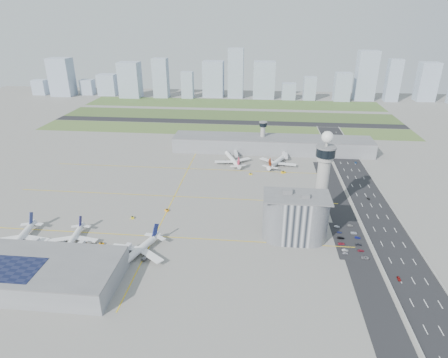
# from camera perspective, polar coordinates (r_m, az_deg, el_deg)

# --- Properties ---
(ground) EXTENTS (1000.00, 1000.00, 0.00)m
(ground) POSITION_cam_1_polar(r_m,az_deg,el_deg) (273.66, -0.74, -5.82)
(ground) COLOR gray
(grass_strip_0) EXTENTS (480.00, 50.00, 0.08)m
(grass_strip_0) POSITION_cam_1_polar(r_m,az_deg,el_deg) (483.11, -0.10, 7.52)
(grass_strip_0) COLOR #4F6932
(grass_strip_0) RESTS_ON ground
(grass_strip_1) EXTENTS (480.00, 60.00, 0.08)m
(grass_strip_1) POSITION_cam_1_polar(r_m,az_deg,el_deg) (555.19, 0.70, 9.68)
(grass_strip_1) COLOR #435F2D
(grass_strip_1) RESTS_ON ground
(grass_strip_2) EXTENTS (480.00, 70.00, 0.08)m
(grass_strip_2) POSITION_cam_1_polar(r_m,az_deg,el_deg) (632.83, 1.36, 11.43)
(grass_strip_2) COLOR #4D6F34
(grass_strip_2) RESTS_ON ground
(runway) EXTENTS (480.00, 22.00, 0.10)m
(runway) POSITION_cam_1_polar(r_m,az_deg,el_deg) (518.56, 0.32, 8.66)
(runway) COLOR black
(runway) RESTS_ON ground
(highway) EXTENTS (28.00, 500.00, 0.10)m
(highway) POSITION_cam_1_polar(r_m,az_deg,el_deg) (286.03, 22.97, -6.49)
(highway) COLOR black
(highway) RESTS_ON ground
(barrier_left) EXTENTS (0.60, 500.00, 1.20)m
(barrier_left) POSITION_cam_1_polar(r_m,az_deg,el_deg) (281.79, 20.26, -6.37)
(barrier_left) COLOR #9E9E99
(barrier_left) RESTS_ON ground
(barrier_right) EXTENTS (0.60, 500.00, 1.20)m
(barrier_right) POSITION_cam_1_polar(r_m,az_deg,el_deg) (290.37, 25.64, -6.41)
(barrier_right) COLOR #9E9E99
(barrier_right) RESTS_ON ground
(landside_road) EXTENTS (18.00, 260.00, 0.08)m
(landside_road) POSITION_cam_1_polar(r_m,az_deg,el_deg) (270.98, 18.45, -7.50)
(landside_road) COLOR black
(landside_road) RESTS_ON ground
(parking_lot) EXTENTS (20.00, 44.00, 0.10)m
(parking_lot) POSITION_cam_1_polar(r_m,az_deg,el_deg) (260.56, 18.54, -8.85)
(parking_lot) COLOR black
(parking_lot) RESTS_ON ground
(taxiway_line_h_0) EXTENTS (260.00, 0.60, 0.01)m
(taxiway_line_h_0) POSITION_cam_1_polar(r_m,az_deg,el_deg) (255.72, -10.55, -8.58)
(taxiway_line_h_0) COLOR yellow
(taxiway_line_h_0) RESTS_ON ground
(taxiway_line_h_1) EXTENTS (260.00, 0.60, 0.01)m
(taxiway_line_h_1) POSITION_cam_1_polar(r_m,az_deg,el_deg) (306.21, -7.57, -2.64)
(taxiway_line_h_1) COLOR yellow
(taxiway_line_h_1) RESTS_ON ground
(taxiway_line_h_2) EXTENTS (260.00, 0.60, 0.01)m
(taxiway_line_h_2) POSITION_cam_1_polar(r_m,az_deg,el_deg) (359.63, -5.47, 1.58)
(taxiway_line_h_2) COLOR yellow
(taxiway_line_h_2) RESTS_ON ground
(taxiway_line_v) EXTENTS (0.60, 260.00, 0.01)m
(taxiway_line_v) POSITION_cam_1_polar(r_m,az_deg,el_deg) (306.21, -7.57, -2.64)
(taxiway_line_v) COLOR yellow
(taxiway_line_v) RESTS_ON ground
(control_tower) EXTENTS (14.00, 14.00, 64.50)m
(control_tower) POSITION_cam_1_polar(r_m,az_deg,el_deg) (267.86, 14.91, 0.99)
(control_tower) COLOR #ADAAA5
(control_tower) RESTS_ON ground
(secondary_tower) EXTENTS (8.60, 8.60, 31.90)m
(secondary_tower) POSITION_cam_1_polar(r_m,az_deg,el_deg) (403.56, 5.93, 6.88)
(secondary_tower) COLOR #ADAAA5
(secondary_tower) RESTS_ON ground
(admin_building) EXTENTS (42.00, 24.00, 33.50)m
(admin_building) POSITION_cam_1_polar(r_m,az_deg,el_deg) (246.85, 10.80, -5.73)
(admin_building) COLOR #B2B2B7
(admin_building) RESTS_ON ground
(terminal_pier) EXTENTS (210.00, 32.00, 15.80)m
(terminal_pier) POSITION_cam_1_polar(r_m,az_deg,el_deg) (405.12, 7.28, 5.26)
(terminal_pier) COLOR gray
(terminal_pier) RESTS_ON ground
(near_terminal) EXTENTS (84.00, 42.00, 13.00)m
(near_terminal) POSITION_cam_1_polar(r_m,az_deg,el_deg) (231.75, -26.08, -12.76)
(near_terminal) COLOR gray
(near_terminal) RESTS_ON ground
(airplane_near_a) EXTENTS (42.39, 48.06, 12.23)m
(airplane_near_a) POSITION_cam_1_polar(r_m,az_deg,el_deg) (273.76, -28.85, -7.62)
(airplane_near_a) COLOR white
(airplane_near_a) RESTS_ON ground
(airplane_near_b) EXTENTS (36.15, 41.17, 10.60)m
(airplane_near_b) POSITION_cam_1_polar(r_m,az_deg,el_deg) (260.07, -22.16, -8.14)
(airplane_near_b) COLOR white
(airplane_near_b) RESTS_ON ground
(airplane_near_c) EXTENTS (51.55, 55.37, 12.50)m
(airplane_near_c) POSITION_cam_1_polar(r_m,az_deg,el_deg) (234.72, -13.25, -10.25)
(airplane_near_c) COLOR white
(airplane_near_c) RESTS_ON ground
(airplane_far_a) EXTENTS (50.65, 54.35, 12.25)m
(airplane_far_a) POSITION_cam_1_polar(r_m,az_deg,el_deg) (370.30, 1.30, 3.37)
(airplane_far_a) COLOR white
(airplane_far_a) RESTS_ON ground
(airplane_far_b) EXTENTS (53.68, 57.07, 12.67)m
(airplane_far_b) POSITION_cam_1_polar(r_m,az_deg,el_deg) (369.73, 8.24, 3.12)
(airplane_far_b) COLOR white
(airplane_far_b) RESTS_ON ground
(jet_bridge_near_0) EXTENTS (5.39, 14.31, 5.70)m
(jet_bridge_near_0) POSITION_cam_1_polar(r_m,az_deg,el_deg) (260.68, -28.38, -9.95)
(jet_bridge_near_0) COLOR silver
(jet_bridge_near_0) RESTS_ON ground
(jet_bridge_near_1) EXTENTS (5.39, 14.31, 5.70)m
(jet_bridge_near_1) POSITION_cam_1_polar(r_m,az_deg,el_deg) (245.83, -22.45, -10.84)
(jet_bridge_near_1) COLOR silver
(jet_bridge_near_1) RESTS_ON ground
(jet_bridge_near_2) EXTENTS (5.39, 14.31, 5.70)m
(jet_bridge_near_2) POSITION_cam_1_polar(r_m,az_deg,el_deg) (233.91, -15.80, -11.71)
(jet_bridge_near_2) COLOR silver
(jet_bridge_near_2) RESTS_ON ground
(jet_bridge_far_0) EXTENTS (5.39, 14.31, 5.70)m
(jet_bridge_far_0) POSITION_cam_1_polar(r_m,az_deg,el_deg) (392.26, 1.72, 4.05)
(jet_bridge_far_0) COLOR silver
(jet_bridge_far_0) RESTS_ON ground
(jet_bridge_far_1) EXTENTS (5.39, 14.31, 5.70)m
(jet_bridge_far_1) POSITION_cam_1_polar(r_m,az_deg,el_deg) (392.22, 9.03, 3.75)
(jet_bridge_far_1) COLOR silver
(jet_bridge_far_1) RESTS_ON ground
(tug_0) EXTENTS (3.63, 2.96, 1.83)m
(tug_0) POSITION_cam_1_polar(r_m,az_deg,el_deg) (259.67, -23.18, -9.52)
(tug_0) COLOR yellow
(tug_0) RESTS_ON ground
(tug_1) EXTENTS (3.67, 3.56, 1.77)m
(tug_1) POSITION_cam_1_polar(r_m,az_deg,el_deg) (254.81, -18.15, -9.36)
(tug_1) COLOR orange
(tug_1) RESTS_ON ground
(tug_2) EXTENTS (2.96, 3.32, 1.60)m
(tug_2) POSITION_cam_1_polar(r_m,az_deg,el_deg) (279.53, -13.79, -5.71)
(tug_2) COLOR yellow
(tug_2) RESTS_ON ground
(tug_3) EXTENTS (3.63, 3.34, 1.74)m
(tug_3) POSITION_cam_1_polar(r_m,az_deg,el_deg) (284.43, -8.69, -4.70)
(tug_3) COLOR orange
(tug_3) RESTS_ON ground
(tug_4) EXTENTS (3.40, 2.90, 1.67)m
(tug_4) POSITION_cam_1_polar(r_m,az_deg,el_deg) (344.95, 4.07, 0.79)
(tug_4) COLOR yellow
(tug_4) RESTS_ON ground
(tug_5) EXTENTS (4.36, 3.82, 2.12)m
(tug_5) POSITION_cam_1_polar(r_m,az_deg,el_deg) (351.81, 9.02, 1.06)
(tug_5) COLOR #ECAF0C
(tug_5) RESTS_ON ground
(car_lot_0) EXTENTS (3.33, 1.68, 1.09)m
(car_lot_0) POSITION_cam_1_polar(r_m,az_deg,el_deg) (246.18, 17.97, -10.70)
(car_lot_0) COLOR silver
(car_lot_0) RESTS_ON ground
(car_lot_1) EXTENTS (4.01, 1.90, 1.27)m
(car_lot_1) POSITION_cam_1_polar(r_m,az_deg,el_deg) (248.87, 17.97, -10.27)
(car_lot_1) COLOR #ACADAF
(car_lot_1) RESTS_ON ground
(car_lot_2) EXTENTS (4.38, 2.24, 1.18)m
(car_lot_2) POSITION_cam_1_polar(r_m,az_deg,el_deg) (254.58, 17.47, -9.37)
(car_lot_2) COLOR maroon
(car_lot_2) RESTS_ON ground
(car_lot_3) EXTENTS (4.55, 1.94, 1.31)m
(car_lot_3) POSITION_cam_1_polar(r_m,az_deg,el_deg) (260.41, 17.38, -8.54)
(car_lot_3) COLOR black
(car_lot_3) RESTS_ON ground
(car_lot_4) EXTENTS (3.27, 1.40, 1.10)m
(car_lot_4) POSITION_cam_1_polar(r_m,az_deg,el_deg) (266.36, 17.16, -7.76)
(car_lot_4) COLOR navy
(car_lot_4) RESTS_ON ground
(car_lot_5) EXTENTS (3.80, 1.57, 1.22)m
(car_lot_5) POSITION_cam_1_polar(r_m,az_deg,el_deg) (272.42, 16.82, -6.95)
(car_lot_5) COLOR silver
(car_lot_5) RESTS_ON ground
(car_lot_6) EXTENTS (4.83, 2.48, 1.31)m
(car_lot_6) POSITION_cam_1_polar(r_m,az_deg,el_deg) (245.98, 20.75, -11.14)
(car_lot_6) COLOR gray
(car_lot_6) RESTS_ON ground
(car_lot_7) EXTENTS (4.07, 1.76, 1.17)m
(car_lot_7) POSITION_cam_1_polar(r_m,az_deg,el_deg) (251.69, 20.14, -10.20)
(car_lot_7) COLOR maroon
(car_lot_7) RESTS_ON ground
(car_lot_8) EXTENTS (3.88, 1.59, 1.32)m
(car_lot_8) POSITION_cam_1_polar(r_m,az_deg,el_deg) (257.10, 19.82, -9.36)
(car_lot_8) COLOR #252730
(car_lot_8) RESTS_ON ground
(car_lot_9) EXTENTS (3.80, 1.65, 1.22)m
(car_lot_9) POSITION_cam_1_polar(r_m,az_deg,el_deg) (264.14, 19.69, -8.41)
(car_lot_9) COLOR #0C1156
(car_lot_9) RESTS_ON ground
(car_lot_10) EXTENTS (4.35, 2.08, 1.20)m
(car_lot_10) POSITION_cam_1_polar(r_m,az_deg,el_deg) (268.58, 19.19, -7.77)
(car_lot_10) COLOR silver
(car_lot_10) RESTS_ON ground
(car_lot_11) EXTENTS (4.10, 1.78, 1.17)m
(car_lot_11) POSITION_cam_1_polar(r_m,az_deg,el_deg) (276.75, 18.69, -6.71)
(car_lot_11) COLOR gray
(car_lot_11) RESTS_ON ground
(car_hw_0) EXTENTS (1.58, 3.81, 1.29)m
(car_hw_0) POSITION_cam_1_polar(r_m,az_deg,el_deg) (235.91, 25.11, -13.60)
(car_hw_0) COLOR maroon
(car_hw_0) RESTS_ON ground
(car_hw_1) EXTENTS (1.73, 3.60, 1.14)m
(car_hw_1) POSITION_cam_1_polar(r_m,az_deg,el_deg) (320.07, 21.15, -2.82)
(car_hw_1) COLOR black
(car_hw_1) RESTS_ON ground
(car_hw_2) EXTENTS (2.08, 4.30, 1.18)m
(car_hw_2) POSITION_cam_1_polar(r_m,az_deg,el_deg) (393.73, 19.42, 2.38)
(car_hw_2) COLOR navy
(car_hw_2) RESTS_ON ground
(car_hw_4) EXTENTS (1.49, 3.56, 1.20)m
(car_hw_4) POSITION_cam_1_polar(r_m,az_deg,el_deg) (442.77, 16.01, 5.14)
(car_hw_4) COLOR gray
(car_hw_4) RESTS_ON ground
(skyline_bldg_0) EXTENTS (24.05, 19.24, 26.50)m
(skyline_bldg_0) POSITION_cam_1_polar(r_m,az_deg,el_deg) (782.36, -26.18, 12.45)
(skyline_bldg_0) COLOR #9EADC1
(skyline_bldg_0) RESTS_ON ground
(skyline_bldg_1) EXTENTS (37.63, 30.10, 65.60)m
(skyline_bldg_1) POSITION_cam_1_polar(r_m,az_deg,el_deg) (752.86, -23.50, 14.07)
(skyline_bldg_1) COLOR #9EADC1
(skyline_bldg_1) RESTS_ON ground
(skyline_bldg_2) EXTENTS (22.81, 18.25, 26.79)m
(skyline_bldg_2) POSITION_cam_1_polar(r_m,az_deg,el_deg) (748.77, -20.06, 13.02)
(skyline_bldg_2) COLOR #9EADC1
(skyline_bldg_2) RESTS_ON ground
(skyline_bldg_3) EXTENTS (32.30, 25.84, 36.93)m
(skyline_bldg_3) POSITION_cam_1_polar(r_m,az_deg,el_deg) (733.41, -17.26, 13.58)
(skyline_bldg_3) COLOR #9EADC1
(skyline_bldg_3) RESTS_ON ground
(skyline_bldg_4) EXTENTS (35.81, 28.65, 60.36)m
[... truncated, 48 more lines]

